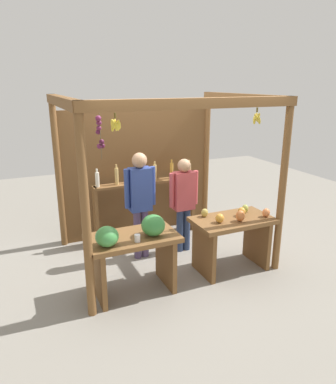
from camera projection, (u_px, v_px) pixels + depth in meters
ground_plane at (163, 255)px, 5.63m from camera, size 12.00×12.00×0.00m
market_stall at (150, 160)px, 5.61m from camera, size 2.79×2.18×2.42m
fruit_counter_left at (133, 246)px, 4.44m from camera, size 1.12×0.66×1.04m
fruit_counter_right at (232, 232)px, 5.07m from camera, size 1.12×0.64×0.93m
bottle_shelf_unit at (146, 194)px, 6.09m from camera, size 1.79×0.22×1.33m
vendor_man at (140, 196)px, 5.29m from camera, size 0.48×0.22×1.63m
vendor_woman at (184, 198)px, 5.55m from camera, size 0.48×0.20×1.49m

